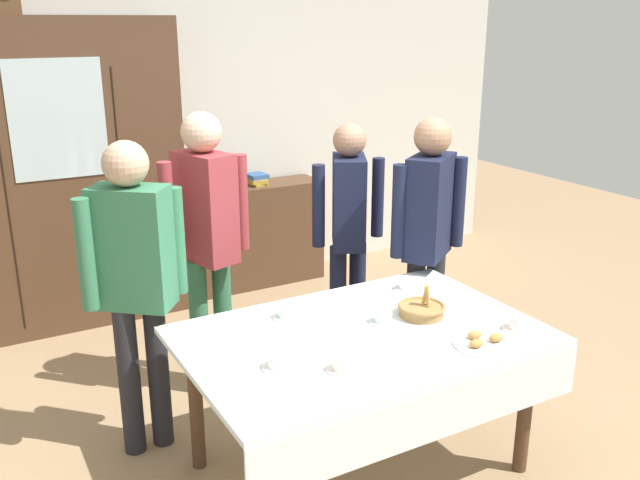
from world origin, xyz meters
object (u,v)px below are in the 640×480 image
(spoon_far_left, at_px, (349,330))
(person_by_cabinet, at_px, (135,271))
(tea_cup_far_left, at_px, (277,362))
(book_stack, at_px, (257,179))
(bread_basket, at_px, (422,309))
(tea_cup_near_left, at_px, (406,285))
(tea_cup_back_edge, at_px, (382,318))
(bookshelf_low, at_px, (258,234))
(tea_cup_front_edge, at_px, (286,313))
(tea_cup_far_right, at_px, (516,324))
(wall_cabinet, at_px, (60,178))
(spoon_center, at_px, (467,299))
(tea_cup_mid_right, at_px, (341,365))
(person_near_right_end, at_px, (349,220))
(pastry_plate, at_px, (484,343))
(person_behind_table_left, at_px, (206,227))
(dining_table, at_px, (365,354))
(person_behind_table_right, at_px, (428,226))

(spoon_far_left, height_order, person_by_cabinet, person_by_cabinet)
(tea_cup_far_left, bearing_deg, book_stack, 67.32)
(bread_basket, bearing_deg, tea_cup_near_left, 66.56)
(tea_cup_back_edge, distance_m, person_by_cabinet, 1.23)
(bookshelf_low, relative_size, tea_cup_front_edge, 8.32)
(person_by_cabinet, bearing_deg, tea_cup_far_right, -33.75)
(wall_cabinet, distance_m, spoon_center, 2.98)
(tea_cup_front_edge, relative_size, tea_cup_mid_right, 1.00)
(tea_cup_near_left, height_order, person_by_cabinet, person_by_cabinet)
(person_near_right_end, bearing_deg, pastry_plate, -97.24)
(tea_cup_near_left, bearing_deg, person_behind_table_left, 138.29)
(spoon_far_left, bearing_deg, person_by_cabinet, 141.87)
(dining_table, relative_size, spoon_center, 14.05)
(bookshelf_low, height_order, book_stack, book_stack)
(person_behind_table_left, relative_size, person_near_right_end, 1.08)
(tea_cup_back_edge, xyz_separation_m, person_near_right_end, (0.45, 1.05, 0.17))
(tea_cup_near_left, bearing_deg, person_by_cabinet, 165.63)
(wall_cabinet, distance_m, tea_cup_back_edge, 2.74)
(book_stack, xyz_separation_m, spoon_far_left, (-0.68, -2.56, -0.16))
(person_behind_table_left, distance_m, person_near_right_end, 0.96)
(person_behind_table_right, relative_size, person_near_right_end, 1.05)
(person_by_cabinet, bearing_deg, person_behind_table_left, 38.25)
(person_behind_table_left, bearing_deg, tea_cup_far_left, -97.03)
(bookshelf_low, relative_size, book_stack, 5.10)
(tea_cup_mid_right, height_order, person_near_right_end, person_near_right_end)
(tea_cup_far_right, xyz_separation_m, person_near_right_end, (-0.06, 1.43, 0.17))
(spoon_far_left, height_order, person_behind_table_right, person_behind_table_right)
(person_by_cabinet, bearing_deg, tea_cup_near_left, -14.37)
(spoon_center, distance_m, person_behind_table_right, 0.60)
(tea_cup_front_edge, bearing_deg, person_behind_table_left, 98.20)
(bookshelf_low, height_order, tea_cup_near_left, bookshelf_low)
(tea_cup_far_right, distance_m, spoon_far_left, 0.80)
(tea_cup_back_edge, xyz_separation_m, person_behind_table_right, (0.69, 0.55, 0.22))
(tea_cup_mid_right, height_order, spoon_far_left, tea_cup_mid_right)
(tea_cup_far_left, bearing_deg, tea_cup_front_edge, 59.21)
(tea_cup_back_edge, xyz_separation_m, tea_cup_front_edge, (-0.39, 0.28, 0.00))
(tea_cup_front_edge, height_order, bread_basket, bread_basket)
(bookshelf_low, height_order, tea_cup_far_left, bookshelf_low)
(tea_cup_far_left, distance_m, pastry_plate, 0.95)
(tea_cup_far_right, xyz_separation_m, tea_cup_front_edge, (-0.90, 0.66, 0.00))
(bread_basket, distance_m, person_behind_table_left, 1.33)
(pastry_plate, xyz_separation_m, spoon_far_left, (-0.46, 0.43, -0.01))
(tea_cup_near_left, bearing_deg, spoon_far_left, -151.59)
(tea_cup_mid_right, bearing_deg, person_near_right_end, 57.47)
(tea_cup_front_edge, height_order, tea_cup_far_left, same)
(tea_cup_back_edge, bearing_deg, bread_basket, -7.15)
(spoon_far_left, distance_m, person_by_cabinet, 1.08)
(tea_cup_front_edge, bearing_deg, tea_cup_near_left, 1.27)
(bread_basket, distance_m, spoon_center, 0.34)
(spoon_center, xyz_separation_m, person_behind_table_left, (-1.05, 1.04, 0.28))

